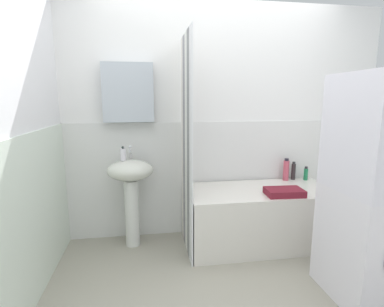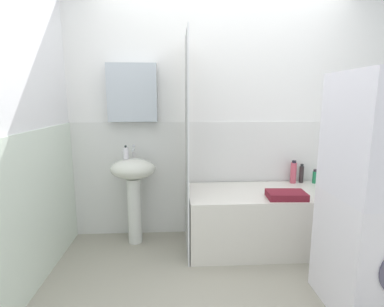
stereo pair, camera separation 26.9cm
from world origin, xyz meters
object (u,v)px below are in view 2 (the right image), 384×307
at_px(shampoo_bottle, 315,177).
at_px(body_wash_bottle, 293,172).
at_px(washer_dryer_stack, 379,197).
at_px(conditioner_bottle, 301,174).
at_px(sink, 134,182).
at_px(bathtub, 262,219).
at_px(towel_folded, 286,195).
at_px(soap_dispenser, 126,153).

distance_m(shampoo_bottle, body_wash_bottle, 0.23).
xyz_separation_m(body_wash_bottle, washer_dryer_stack, (0.09, -1.17, 0.13)).
bearing_deg(conditioner_bottle, sink, -175.60).
height_order(bathtub, towel_folded, towel_folded).
bearing_deg(soap_dispenser, towel_folded, -13.87).
height_order(shampoo_bottle, body_wash_bottle, body_wash_bottle).
relative_size(shampoo_bottle, washer_dryer_stack, 0.09).
distance_m(bathtub, washer_dryer_stack, 1.15).
bearing_deg(conditioner_bottle, washer_dryer_stack, -90.04).
height_order(towel_folded, washer_dryer_stack, washer_dryer_stack).
relative_size(sink, soap_dispenser, 6.35).
xyz_separation_m(soap_dispenser, body_wash_bottle, (1.71, 0.13, -0.25)).
relative_size(sink, towel_folded, 2.56).
relative_size(sink, bathtub, 0.60).
bearing_deg(sink, soap_dispenser, -177.36).
xyz_separation_m(soap_dispenser, conditioner_bottle, (1.81, 0.14, -0.27)).
xyz_separation_m(bathtub, conditioner_bottle, (0.49, 0.29, 0.37)).
distance_m(body_wash_bottle, washer_dryer_stack, 1.18).
height_order(sink, body_wash_bottle, sink).
height_order(conditioner_bottle, washer_dryer_stack, washer_dryer_stack).
bearing_deg(shampoo_bottle, washer_dryer_stack, -96.33).
bearing_deg(shampoo_bottle, body_wash_bottle, 173.05).
distance_m(soap_dispenser, towel_folded, 1.54).
bearing_deg(bathtub, soap_dispenser, 173.48).
xyz_separation_m(sink, shampoo_bottle, (1.87, 0.10, -0.00)).
bearing_deg(body_wash_bottle, bathtub, -145.29).
xyz_separation_m(sink, towel_folded, (1.40, -0.36, -0.04)).
bearing_deg(bathtub, shampoo_bottle, 21.95).
bearing_deg(soap_dispenser, sink, 2.64).
bearing_deg(sink, conditioner_bottle, 4.40).
xyz_separation_m(shampoo_bottle, conditioner_bottle, (-0.13, 0.04, 0.02)).
height_order(shampoo_bottle, washer_dryer_stack, washer_dryer_stack).
bearing_deg(conditioner_bottle, bathtub, -149.64).
height_order(sink, washer_dryer_stack, washer_dryer_stack).
bearing_deg(bathtub, towel_folded, -55.52).
distance_m(sink, washer_dryer_stack, 2.04).
relative_size(conditioner_bottle, towel_folded, 0.59).
relative_size(conditioner_bottle, body_wash_bottle, 0.83).
height_order(shampoo_bottle, conditioner_bottle, conditioner_bottle).
distance_m(soap_dispenser, body_wash_bottle, 1.74).
distance_m(sink, towel_folded, 1.44).
xyz_separation_m(bathtub, washer_dryer_stack, (0.49, -0.90, 0.52)).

